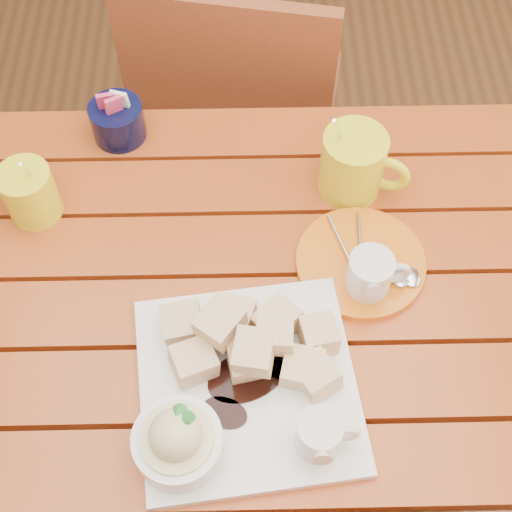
{
  "coord_description": "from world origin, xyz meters",
  "views": [
    {
      "loc": [
        0.02,
        -0.48,
        1.67
      ],
      "look_at": [
        0.03,
        0.05,
        0.82
      ],
      "focal_mm": 50.0,
      "sensor_mm": 36.0,
      "label": 1
    }
  ],
  "objects_px": {
    "coffee_mug_right": "(355,163)",
    "chair_far": "(239,112)",
    "orange_saucer": "(362,262)",
    "coffee_mug_left": "(28,192)",
    "dessert_plate": "(236,390)",
    "table": "(236,341)"
  },
  "relations": [
    {
      "from": "table",
      "to": "orange_saucer",
      "type": "xyz_separation_m",
      "value": [
        0.19,
        0.07,
        0.11
      ]
    },
    {
      "from": "dessert_plate",
      "to": "orange_saucer",
      "type": "xyz_separation_m",
      "value": [
        0.19,
        0.21,
        -0.03
      ]
    },
    {
      "from": "table",
      "to": "coffee_mug_left",
      "type": "height_order",
      "value": "coffee_mug_left"
    },
    {
      "from": "coffee_mug_left",
      "to": "coffee_mug_right",
      "type": "height_order",
      "value": "coffee_mug_right"
    },
    {
      "from": "dessert_plate",
      "to": "chair_far",
      "type": "height_order",
      "value": "chair_far"
    },
    {
      "from": "coffee_mug_left",
      "to": "orange_saucer",
      "type": "distance_m",
      "value": 0.52
    },
    {
      "from": "chair_far",
      "to": "orange_saucer",
      "type": "bearing_deg",
      "value": 119.03
    },
    {
      "from": "coffee_mug_right",
      "to": "chair_far",
      "type": "xyz_separation_m",
      "value": [
        -0.18,
        0.41,
        -0.32
      ]
    },
    {
      "from": "orange_saucer",
      "to": "coffee_mug_left",
      "type": "bearing_deg",
      "value": 167.51
    },
    {
      "from": "coffee_mug_right",
      "to": "chair_far",
      "type": "bearing_deg",
      "value": 136.52
    },
    {
      "from": "coffee_mug_right",
      "to": "orange_saucer",
      "type": "relative_size",
      "value": 0.86
    },
    {
      "from": "table",
      "to": "orange_saucer",
      "type": "distance_m",
      "value": 0.23
    },
    {
      "from": "dessert_plate",
      "to": "orange_saucer",
      "type": "distance_m",
      "value": 0.28
    },
    {
      "from": "table",
      "to": "dessert_plate",
      "type": "distance_m",
      "value": 0.2
    },
    {
      "from": "dessert_plate",
      "to": "coffee_mug_left",
      "type": "height_order",
      "value": "coffee_mug_left"
    },
    {
      "from": "dessert_plate",
      "to": "coffee_mug_right",
      "type": "height_order",
      "value": "coffee_mug_right"
    },
    {
      "from": "coffee_mug_right",
      "to": "table",
      "type": "bearing_deg",
      "value": -108.02
    },
    {
      "from": "table",
      "to": "coffee_mug_right",
      "type": "bearing_deg",
      "value": 49.47
    },
    {
      "from": "table",
      "to": "coffee_mug_right",
      "type": "relative_size",
      "value": 7.14
    },
    {
      "from": "dessert_plate",
      "to": "coffee_mug_left",
      "type": "distance_m",
      "value": 0.45
    },
    {
      "from": "dessert_plate",
      "to": "chair_far",
      "type": "relative_size",
      "value": 0.37
    },
    {
      "from": "coffee_mug_right",
      "to": "chair_far",
      "type": "distance_m",
      "value": 0.55
    }
  ]
}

